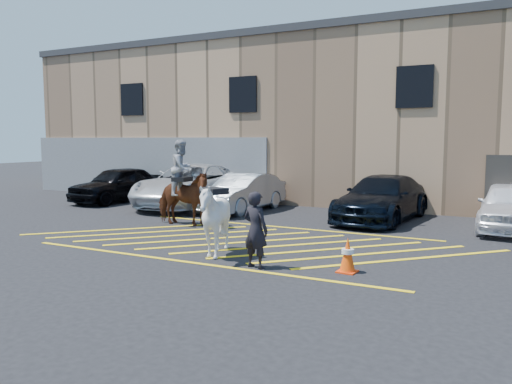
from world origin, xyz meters
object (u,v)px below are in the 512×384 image
at_px(saddled_white, 214,219).
at_px(car_blue_suv, 382,198).
at_px(car_white_suv, 510,206).
at_px(handler, 256,230).
at_px(car_black_suv, 118,184).
at_px(car_silver_sedan, 242,192).
at_px(car_white_pickup, 191,185).
at_px(traffic_cone, 348,255).
at_px(mounted_bay, 182,191).

bearing_deg(saddled_white, car_blue_suv, 71.88).
bearing_deg(car_white_suv, handler, -122.95).
xyz_separation_m(car_black_suv, saddled_white, (9.14, -6.84, 0.10)).
bearing_deg(car_silver_sedan, handler, -55.96).
height_order(car_blue_suv, car_white_suv, car_blue_suv).
distance_m(car_blue_suv, saddled_white, 7.38).
distance_m(car_white_pickup, traffic_cone, 11.14).
bearing_deg(handler, car_white_pickup, -37.23).
height_order(car_blue_suv, saddled_white, saddled_white).
bearing_deg(car_blue_suv, car_white_pickup, -173.97).
bearing_deg(traffic_cone, saddled_white, -179.32).
distance_m(car_black_suv, saddled_white, 11.41).
height_order(saddled_white, traffic_cone, saddled_white).
height_order(car_white_suv, saddled_white, saddled_white).
bearing_deg(car_white_pickup, saddled_white, -59.27).
bearing_deg(car_silver_sedan, car_white_suv, 4.23).
height_order(car_silver_sedan, mounted_bay, mounted_bay).
xyz_separation_m(car_black_suv, car_white_pickup, (3.69, 0.22, 0.09)).
height_order(car_white_pickup, car_white_suv, car_white_pickup).
height_order(car_white_pickup, saddled_white, saddled_white).
relative_size(car_white_pickup, traffic_cone, 8.44).
bearing_deg(mounted_bay, saddled_white, -45.23).
distance_m(car_silver_sedan, saddled_white, 7.36).
distance_m(car_blue_suv, traffic_cone, 7.04).
xyz_separation_m(car_white_pickup, mounted_bay, (2.32, -3.91, 0.24)).
distance_m(mounted_bay, traffic_cone, 7.07).
relative_size(handler, saddled_white, 0.82).
relative_size(car_white_pickup, saddled_white, 3.06).
distance_m(car_white_suv, saddled_white, 9.19).
xyz_separation_m(car_black_suv, car_blue_suv, (11.43, 0.18, -0.02)).
distance_m(car_black_suv, car_silver_sedan, 6.23).
bearing_deg(car_black_suv, handler, -30.70).
distance_m(car_blue_suv, handler, 7.57).
bearing_deg(car_black_suv, car_silver_sedan, 3.56).
relative_size(car_white_suv, mounted_bay, 1.57).
bearing_deg(car_blue_suv, car_white_suv, 3.61).
relative_size(car_white_pickup, car_white_suv, 1.45).
bearing_deg(mounted_bay, traffic_cone, -26.29).
distance_m(car_white_pickup, handler, 10.15).
bearing_deg(handler, car_blue_suv, -86.50).
bearing_deg(car_white_suv, traffic_cone, -113.18).
relative_size(car_white_suv, saddled_white, 2.12).
bearing_deg(mounted_bay, car_white_suv, 21.65).
xyz_separation_m(car_blue_suv, handler, (-0.97, -7.51, 0.07)).
distance_m(car_silver_sedan, traffic_cone, 9.07).
height_order(car_white_pickup, handler, car_white_pickup).
bearing_deg(car_black_suv, traffic_cone, -24.58).
bearing_deg(car_black_suv, mounted_bay, -27.19).
relative_size(car_blue_suv, mounted_bay, 1.90).
bearing_deg(car_black_suv, car_white_suv, 4.30).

